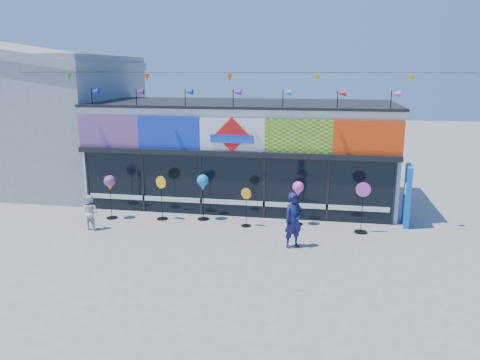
% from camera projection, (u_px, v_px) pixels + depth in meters
% --- Properties ---
extents(ground, '(80.00, 80.00, 0.00)m').
position_uv_depth(ground, '(211.00, 249.00, 14.41)').
color(ground, slate).
rests_on(ground, ground).
extents(kite_shop, '(16.00, 5.70, 5.31)m').
position_uv_depth(kite_shop, '(244.00, 151.00, 19.63)').
color(kite_shop, white).
rests_on(kite_shop, ground).
extents(neighbour_building, '(8.18, 7.20, 6.87)m').
position_uv_depth(neighbour_building, '(39.00, 117.00, 22.07)').
color(neighbour_building, '#9C9EA1').
rests_on(neighbour_building, ground).
extents(blue_sign, '(0.24, 1.08, 2.15)m').
position_uv_depth(blue_sign, '(407.00, 195.00, 16.48)').
color(blue_sign, blue).
rests_on(blue_sign, ground).
extents(spinner_0, '(0.41, 0.41, 1.64)m').
position_uv_depth(spinner_0, '(110.00, 184.00, 17.12)').
color(spinner_0, black).
rests_on(spinner_0, ground).
extents(spinner_1, '(0.44, 0.42, 1.63)m').
position_uv_depth(spinner_1, '(161.00, 197.00, 17.12)').
color(spinner_1, black).
rests_on(spinner_1, ground).
extents(spinner_2, '(0.43, 0.43, 1.70)m').
position_uv_depth(spinner_2, '(203.00, 184.00, 16.98)').
color(spinner_2, black).
rests_on(spinner_2, ground).
extents(spinner_3, '(0.38, 0.35, 1.39)m').
position_uv_depth(spinner_3, '(246.00, 206.00, 16.38)').
color(spinner_3, black).
rests_on(spinner_3, ground).
extents(spinner_4, '(0.40, 0.40, 1.58)m').
position_uv_depth(spinner_4, '(298.00, 190.00, 16.43)').
color(spinner_4, black).
rests_on(spinner_4, ground).
extents(spinner_5, '(0.49, 0.45, 1.75)m').
position_uv_depth(spinner_5, '(362.00, 206.00, 15.69)').
color(spinner_5, black).
rests_on(spinner_5, ground).
extents(adult_man, '(0.76, 0.72, 1.74)m').
position_uv_depth(adult_man, '(294.00, 220.00, 14.42)').
color(adult_man, '#171948').
rests_on(adult_man, ground).
extents(child, '(0.64, 0.44, 1.22)m').
position_uv_depth(child, '(90.00, 212.00, 16.12)').
color(child, silver).
rests_on(child, ground).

